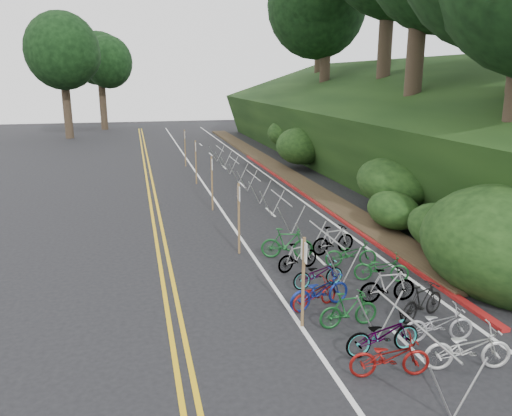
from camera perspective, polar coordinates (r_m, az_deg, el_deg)
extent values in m
plane|color=black|center=(12.89, 0.06, -12.80)|extent=(120.00, 120.00, 0.00)
cube|color=gold|center=(21.93, -11.69, -1.32)|extent=(0.12, 80.00, 0.01)
cube|color=gold|center=(21.94, -10.90, -1.27)|extent=(0.12, 80.00, 0.01)
cube|color=silver|center=(22.24, -3.56, -0.81)|extent=(0.12, 80.00, 0.01)
cube|color=silver|center=(23.31, 6.65, -0.15)|extent=(0.12, 80.00, 0.01)
cube|color=silver|center=(12.34, 17.05, -14.85)|extent=(0.10, 1.60, 0.01)
cube|color=silver|center=(17.25, 6.96, -5.57)|extent=(0.10, 1.60, 0.01)
cube|color=silver|center=(22.69, 1.67, -0.47)|extent=(0.10, 1.60, 0.01)
cube|color=silver|center=(28.35, -1.54, 2.63)|extent=(0.10, 1.60, 0.01)
cube|color=silver|center=(34.13, -3.67, 4.68)|extent=(0.10, 1.60, 0.01)
cube|color=silver|center=(39.98, -5.19, 6.14)|extent=(0.10, 1.60, 0.01)
cube|color=silver|center=(45.86, -6.33, 7.22)|extent=(0.10, 1.60, 0.01)
cube|color=maroon|center=(25.29, 6.16, 1.15)|extent=(0.25, 28.00, 0.10)
cube|color=black|center=(37.00, 12.55, 9.52)|extent=(12.32, 44.00, 9.11)
cube|color=#382819|center=(34.83, 1.70, 5.04)|extent=(1.40, 44.00, 0.16)
ellipsoid|color=#284C19|center=(17.93, 20.58, -2.15)|extent=(2.00, 2.80, 1.60)
ellipsoid|color=#284C19|center=(22.34, 15.31, 2.84)|extent=(2.60, 3.64, 2.08)
ellipsoid|color=#284C19|center=(28.07, 11.66, 6.32)|extent=(2.20, 3.08, 1.76)
ellipsoid|color=#284C19|center=(33.13, 4.99, 7.07)|extent=(3.00, 4.20, 2.40)
ellipsoid|color=#284C19|center=(38.99, 3.15, 8.51)|extent=(2.40, 3.36, 1.92)
ellipsoid|color=#284C19|center=(43.11, 3.29, 10.02)|extent=(2.80, 3.92, 2.24)
ellipsoid|color=#284C19|center=(20.31, 15.40, -0.22)|extent=(1.80, 2.52, 1.44)
ellipsoid|color=#284C19|center=(31.94, 9.98, 8.50)|extent=(3.20, 4.48, 2.56)
cylinder|color=#2D2319|center=(26.87, 17.54, 13.83)|extent=(0.86, 0.86, 6.67)
cylinder|color=#2D2319|center=(35.09, 14.42, 15.98)|extent=(0.90, 0.90, 7.56)
cylinder|color=#2D2319|center=(41.96, 7.83, 14.57)|extent=(0.83, 0.83, 6.22)
ellipsoid|color=black|center=(42.32, 8.12, 22.16)|extent=(8.30, 8.30, 7.88)
cylinder|color=#2D2319|center=(50.33, 7.21, 15.90)|extent=(0.88, 0.88, 7.11)
cylinder|color=#2D2319|center=(53.56, -20.76, 10.55)|extent=(0.81, 0.81, 5.78)
ellipsoid|color=black|center=(53.52, -21.29, 16.15)|extent=(7.90, 7.90, 7.51)
cylinder|color=#2D2319|center=(61.28, -17.06, 11.06)|extent=(0.78, 0.78, 5.33)
ellipsoid|color=black|center=(61.21, -17.40, 15.48)|extent=(6.91, 6.91, 6.57)
cylinder|color=#9B9C9C|center=(10.67, 17.63, -12.33)|extent=(0.05, 3.09, 0.05)
cylinder|color=#9B9C9C|center=(9.81, 20.41, -19.34)|extent=(0.62, 0.04, 1.21)
cylinder|color=#9B9C9C|center=(10.10, 23.19, -18.56)|extent=(0.62, 0.04, 1.21)
cylinder|color=#9B9C9C|center=(11.94, 12.59, -12.25)|extent=(0.62, 0.04, 1.21)
cylinder|color=#9B9C9C|center=(12.18, 15.01, -11.84)|extent=(0.62, 0.04, 1.21)
cylinder|color=#9B9C9C|center=(15.96, 8.00, -2.95)|extent=(0.05, 3.00, 0.05)
cylinder|color=#9B9C9C|center=(14.83, 8.89, -6.74)|extent=(0.58, 0.04, 1.13)
cylinder|color=#9B9C9C|center=(15.04, 10.88, -6.51)|extent=(0.58, 0.04, 1.13)
cylinder|color=#9B9C9C|center=(17.29, 5.37, -3.47)|extent=(0.58, 0.04, 1.13)
cylinder|color=#9B9C9C|center=(17.47, 7.11, -3.32)|extent=(0.58, 0.04, 1.13)
cylinder|color=#9B9C9C|center=(20.51, 2.89, 1.17)|extent=(0.05, 3.00, 0.05)
cylinder|color=#9B9C9C|center=(19.29, 3.25, -1.49)|extent=(0.58, 0.04, 1.13)
cylinder|color=#9B9C9C|center=(19.45, 4.83, -1.38)|extent=(0.58, 0.04, 1.13)
cylinder|color=#9B9C9C|center=(21.88, 1.13, 0.51)|extent=(0.58, 0.04, 1.13)
cylinder|color=#9B9C9C|center=(22.03, 2.54, 0.59)|extent=(0.58, 0.04, 1.13)
cylinder|color=#9B9C9C|center=(25.23, -0.33, 3.77)|extent=(0.05, 3.00, 0.05)
cylinder|color=#9B9C9C|center=(23.96, -0.21, 1.77)|extent=(0.58, 0.04, 1.13)
cylinder|color=#9B9C9C|center=(24.09, 1.09, 1.84)|extent=(0.58, 0.04, 1.13)
cylinder|color=#9B9C9C|center=(26.63, -1.62, 3.08)|extent=(0.58, 0.04, 1.13)
cylinder|color=#9B9C9C|center=(26.75, -0.44, 3.14)|extent=(0.58, 0.04, 1.13)
cylinder|color=#9B9C9C|center=(30.05, -2.55, 5.53)|extent=(0.05, 3.00, 0.05)
cylinder|color=#9B9C9C|center=(28.74, -2.54, 3.95)|extent=(0.58, 0.04, 1.13)
cylinder|color=#9B9C9C|center=(28.85, -1.45, 4.00)|extent=(0.58, 0.04, 1.13)
cylinder|color=#9B9C9C|center=(31.45, -3.54, 4.87)|extent=(0.58, 0.04, 1.13)
cylinder|color=#9B9C9C|center=(31.55, -2.53, 4.92)|extent=(0.58, 0.04, 1.13)
cylinder|color=#9B9C9C|center=(34.91, -4.16, 6.80)|extent=(0.05, 3.00, 0.05)
cylinder|color=#9B9C9C|center=(33.59, -4.21, 5.50)|extent=(0.58, 0.04, 1.13)
cylinder|color=#9B9C9C|center=(33.68, -3.26, 5.54)|extent=(0.58, 0.04, 1.13)
cylinder|color=#9B9C9C|center=(36.32, -4.95, 6.18)|extent=(0.58, 0.04, 1.13)
cylinder|color=#9B9C9C|center=(36.41, -4.07, 6.22)|extent=(0.58, 0.04, 1.13)
cylinder|color=brown|center=(12.22, 5.41, -8.50)|extent=(0.08, 0.08, 2.31)
cube|color=silver|center=(11.93, 5.50, -4.95)|extent=(0.02, 0.40, 0.50)
cylinder|color=brown|center=(17.10, -1.97, -1.25)|extent=(0.08, 0.08, 2.50)
cube|color=silver|center=(16.88, -1.99, 1.69)|extent=(0.02, 0.40, 0.50)
cylinder|color=brown|center=(22.84, -5.04, 2.80)|extent=(0.08, 0.08, 2.50)
cube|color=silver|center=(22.67, -5.10, 5.02)|extent=(0.02, 0.40, 0.50)
cylinder|color=brown|center=(28.69, -6.89, 5.20)|extent=(0.08, 0.08, 2.50)
cube|color=silver|center=(28.55, -6.94, 6.98)|extent=(0.02, 0.40, 0.50)
cylinder|color=brown|center=(34.59, -8.11, 6.79)|extent=(0.08, 0.08, 2.50)
cube|color=silver|center=(34.47, -8.16, 8.27)|extent=(0.02, 0.40, 0.50)
imported|color=maroon|center=(13.50, 6.69, -9.76)|extent=(0.98, 1.55, 0.77)
imported|color=maroon|center=(10.95, 15.03, -16.09)|extent=(0.84, 1.75, 0.88)
imported|color=beige|center=(11.69, 23.05, -14.48)|extent=(0.97, 1.95, 0.98)
imported|color=slate|center=(11.69, 14.27, -13.80)|extent=(0.72, 1.82, 0.94)
imported|color=#9E9EA3|center=(12.56, 20.14, -12.33)|extent=(0.80, 1.72, 0.87)
imported|color=#144C1E|center=(12.64, 10.55, -11.33)|extent=(0.48, 1.55, 0.92)
imported|color=black|center=(13.47, 18.47, -10.10)|extent=(1.00, 1.64, 0.95)
imported|color=navy|center=(13.49, 7.26, -9.35)|extent=(1.06, 1.93, 0.96)
imported|color=slate|center=(14.15, 14.80, -8.54)|extent=(0.53, 1.64, 0.97)
imported|color=slate|center=(14.75, 7.11, -7.44)|extent=(0.77, 1.67, 0.84)
imported|color=#144C1E|center=(15.50, 14.14, -6.64)|extent=(1.10, 1.72, 0.85)
imported|color=slate|center=(15.91, 4.81, -5.51)|extent=(0.94, 1.60, 0.93)
imported|color=#144C1E|center=(16.45, 10.79, -5.13)|extent=(0.88, 1.76, 0.88)
imported|color=#144C1E|center=(16.88, 3.56, -4.06)|extent=(0.99, 1.83, 1.06)
imported|color=slate|center=(17.49, 8.82, -3.61)|extent=(0.80, 1.75, 1.01)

